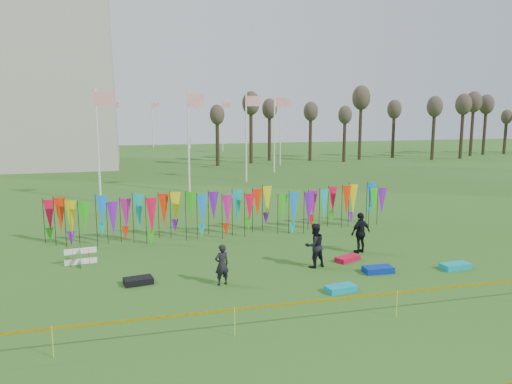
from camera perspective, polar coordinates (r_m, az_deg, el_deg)
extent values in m
plane|color=#2A5618|center=(17.94, 2.45, -11.98)|extent=(160.00, 160.00, 0.00)
cylinder|color=silver|center=(66.75, 1.68, 7.21)|extent=(0.16, 0.16, 8.00)
plane|color=red|center=(66.88, 2.20, 10.04)|extent=(1.40, 0.00, 1.40)
cylinder|color=silver|center=(73.48, -0.66, 7.42)|extent=(0.16, 0.16, 8.00)
plane|color=red|center=(73.59, -0.21, 9.99)|extent=(1.40, 0.00, 1.40)
cylinder|color=silver|center=(79.46, -3.84, 7.54)|extent=(0.16, 0.16, 8.00)
plane|color=red|center=(79.54, -3.44, 9.93)|extent=(1.40, 0.00, 1.40)
cylinder|color=silver|center=(84.47, -7.60, 7.59)|extent=(0.16, 0.16, 8.00)
plane|color=red|center=(84.51, -7.24, 9.84)|extent=(1.40, 0.00, 1.40)
cylinder|color=silver|center=(88.36, -11.74, 7.56)|extent=(0.16, 0.16, 8.00)
plane|color=red|center=(88.37, -11.41, 9.71)|extent=(1.40, 0.00, 1.40)
cylinder|color=silver|center=(91.04, -16.12, 7.43)|extent=(0.16, 0.16, 8.00)
plane|color=red|center=(90.99, -15.83, 9.53)|extent=(1.40, 0.00, 1.40)
cylinder|color=silver|center=(92.41, -20.64, 7.23)|extent=(0.16, 0.16, 8.00)
plane|color=red|center=(92.32, -20.38, 9.29)|extent=(1.40, 0.00, 1.40)
cylinder|color=silver|center=(92.45, -25.19, 6.94)|extent=(0.16, 0.16, 8.00)
plane|color=red|center=(92.32, -24.97, 9.01)|extent=(1.40, 0.00, 1.40)
cylinder|color=silver|center=(37.02, -17.62, 5.03)|extent=(0.16, 0.16, 8.00)
plane|color=red|center=(36.92, -16.93, 10.18)|extent=(1.40, 0.00, 1.40)
cylinder|color=silver|center=(40.08, -7.71, 5.68)|extent=(0.16, 0.16, 8.00)
plane|color=red|center=(40.09, -6.95, 10.42)|extent=(1.40, 0.00, 1.40)
cylinder|color=silver|center=(45.51, -1.13, 6.20)|extent=(0.16, 0.16, 8.00)
plane|color=red|center=(45.60, -0.40, 10.35)|extent=(1.40, 0.00, 1.40)
cylinder|color=silver|center=(52.28, 2.12, 6.61)|extent=(0.16, 0.16, 8.00)
plane|color=red|center=(52.40, 2.78, 10.22)|extent=(1.40, 0.00, 1.40)
cylinder|color=silver|center=(59.55, 2.80, 6.94)|extent=(0.16, 0.16, 8.00)
plane|color=red|center=(59.69, 3.38, 10.11)|extent=(1.40, 0.00, 1.40)
cylinder|color=black|center=(25.95, -23.41, -3.33)|extent=(0.03, 0.03, 2.33)
cone|color=red|center=(25.85, -22.84, -2.69)|extent=(0.64, 0.64, 1.60)
cylinder|color=black|center=(25.87, -22.05, -3.28)|extent=(0.03, 0.03, 2.33)
cone|color=red|center=(25.77, -21.47, -2.64)|extent=(0.64, 0.64, 1.60)
cylinder|color=black|center=(25.79, -20.68, -3.24)|extent=(0.03, 0.03, 2.33)
cone|color=yellow|center=(25.71, -20.10, -2.59)|extent=(0.64, 0.64, 1.60)
cylinder|color=black|center=(25.73, -19.31, -3.19)|extent=(0.03, 0.03, 2.33)
cone|color=#22B314|center=(25.65, -18.72, -2.54)|extent=(0.64, 0.64, 1.60)
cylinder|color=black|center=(25.69, -17.93, -3.13)|extent=(0.03, 0.03, 2.33)
cone|color=#0E73EE|center=(25.62, -17.33, -2.48)|extent=(0.64, 0.64, 1.60)
cylinder|color=black|center=(25.66, -16.54, -3.08)|extent=(0.03, 0.03, 2.33)
cone|color=purple|center=(25.60, -15.95, -2.43)|extent=(0.64, 0.64, 1.60)
cylinder|color=black|center=(25.65, -15.16, -3.02)|extent=(0.03, 0.03, 2.33)
cone|color=#CD168E|center=(25.59, -14.56, -2.37)|extent=(0.64, 0.64, 1.60)
cylinder|color=black|center=(25.65, -13.77, -2.96)|extent=(0.03, 0.03, 2.33)
cone|color=#0BA59A|center=(25.60, -13.17, -2.31)|extent=(0.64, 0.64, 1.60)
cylinder|color=black|center=(25.67, -12.38, -2.90)|extent=(0.03, 0.03, 2.33)
cone|color=red|center=(25.62, -11.78, -2.25)|extent=(0.64, 0.64, 1.60)
cylinder|color=black|center=(25.70, -11.00, -2.84)|extent=(0.03, 0.03, 2.33)
cone|color=red|center=(25.66, -10.40, -2.19)|extent=(0.64, 0.64, 1.60)
cylinder|color=black|center=(25.74, -9.62, -2.78)|extent=(0.03, 0.03, 2.33)
cone|color=yellow|center=(25.71, -9.02, -2.13)|extent=(0.64, 0.64, 1.60)
cylinder|color=black|center=(25.80, -8.25, -2.71)|extent=(0.03, 0.03, 2.33)
cone|color=#22B314|center=(25.78, -7.64, -2.06)|extent=(0.64, 0.64, 1.60)
cylinder|color=black|center=(25.88, -6.88, -2.65)|extent=(0.03, 0.03, 2.33)
cone|color=#0E73EE|center=(25.86, -6.28, -2.00)|extent=(0.64, 0.64, 1.60)
cylinder|color=black|center=(25.97, -5.52, -2.58)|extent=(0.03, 0.03, 2.33)
cone|color=purple|center=(25.96, -4.92, -1.93)|extent=(0.64, 0.64, 1.60)
cylinder|color=black|center=(26.07, -4.18, -2.51)|extent=(0.03, 0.03, 2.33)
cone|color=#CD168E|center=(26.07, -3.58, -1.87)|extent=(0.64, 0.64, 1.60)
cylinder|color=black|center=(26.19, -2.84, -2.45)|extent=(0.03, 0.03, 2.33)
cone|color=#0BA59A|center=(26.20, -2.25, -1.80)|extent=(0.64, 0.64, 1.60)
cylinder|color=black|center=(26.33, -1.52, -2.38)|extent=(0.03, 0.03, 2.33)
cone|color=red|center=(26.33, -0.93, -1.73)|extent=(0.64, 0.64, 1.60)
cylinder|color=black|center=(26.47, -0.21, -2.31)|extent=(0.03, 0.03, 2.33)
cone|color=red|center=(26.49, 0.37, -1.67)|extent=(0.64, 0.64, 1.60)
cylinder|color=black|center=(26.63, 1.08, -2.24)|extent=(0.03, 0.03, 2.33)
cone|color=yellow|center=(26.66, 1.66, -1.60)|extent=(0.64, 0.64, 1.60)
cylinder|color=black|center=(26.81, 2.36, -2.17)|extent=(0.03, 0.03, 2.33)
cone|color=#22B314|center=(26.84, 2.93, -1.54)|extent=(0.64, 0.64, 1.60)
cylinder|color=black|center=(27.00, 3.62, -2.10)|extent=(0.03, 0.03, 2.33)
cone|color=#0E73EE|center=(27.03, 4.18, -1.47)|extent=(0.64, 0.64, 1.60)
cylinder|color=black|center=(27.20, 4.86, -2.03)|extent=(0.03, 0.03, 2.33)
cone|color=purple|center=(27.24, 5.42, -1.40)|extent=(0.64, 0.64, 1.60)
cylinder|color=black|center=(27.41, 6.08, -1.96)|extent=(0.03, 0.03, 2.33)
cone|color=#CD168E|center=(27.45, 6.64, -1.34)|extent=(0.64, 0.64, 1.60)
cylinder|color=black|center=(27.63, 7.28, -1.89)|extent=(0.03, 0.03, 2.33)
cone|color=#0BA59A|center=(27.69, 7.83, -1.27)|extent=(0.64, 0.64, 1.60)
cylinder|color=black|center=(27.87, 8.46, -1.82)|extent=(0.03, 0.03, 2.33)
cone|color=red|center=(27.93, 9.01, -1.21)|extent=(0.64, 0.64, 1.60)
cylinder|color=black|center=(28.12, 9.63, -1.75)|extent=(0.03, 0.03, 2.33)
cone|color=red|center=(28.18, 10.16, -1.14)|extent=(0.64, 0.64, 1.60)
cylinder|color=black|center=(28.38, 10.77, -1.68)|extent=(0.03, 0.03, 2.33)
cone|color=yellow|center=(28.45, 11.29, -1.08)|extent=(0.64, 0.64, 1.60)
cylinder|color=black|center=(28.65, 11.89, -1.61)|extent=(0.03, 0.03, 2.33)
cone|color=#22B314|center=(28.73, 12.41, -1.02)|extent=(0.64, 0.64, 1.60)
cylinder|color=black|center=(28.93, 12.99, -1.54)|extent=(0.03, 0.03, 2.33)
cone|color=#0E73EE|center=(29.01, 13.50, -0.96)|extent=(0.64, 0.64, 1.60)
cylinder|color=black|center=(29.23, 14.06, -1.48)|extent=(0.03, 0.03, 2.33)
cone|color=purple|center=(29.31, 14.57, -0.90)|extent=(0.64, 0.64, 1.60)
cube|color=yellow|center=(15.38, 5.40, -12.47)|extent=(26.00, 0.01, 0.08)
cylinder|color=yellow|center=(14.82, -22.02, -15.57)|extent=(0.02, 0.02, 0.90)
cylinder|color=yellow|center=(14.99, -2.06, -14.56)|extent=(0.02, 0.02, 0.90)
cylinder|color=yellow|center=(16.73, 15.29, -12.28)|extent=(0.02, 0.02, 0.90)
cylinder|color=#35281A|center=(61.03, -4.50, 6.23)|extent=(0.44, 0.44, 6.40)
ellipsoid|color=#473B2F|center=(60.94, -4.54, 9.39)|extent=(1.92, 1.92, 2.56)
cylinder|color=#35281A|center=(61.88, -0.83, 6.30)|extent=(0.44, 0.44, 6.40)
ellipsoid|color=#473B2F|center=(61.79, -0.84, 9.42)|extent=(1.92, 1.92, 2.56)
cylinder|color=#35281A|center=(62.97, 2.72, 6.35)|extent=(0.44, 0.44, 6.40)
ellipsoid|color=#473B2F|center=(62.88, 2.75, 9.41)|extent=(1.92, 1.92, 2.56)
cylinder|color=#35281A|center=(64.29, 6.14, 6.37)|extent=(0.44, 0.44, 6.40)
ellipsoid|color=#473B2F|center=(64.20, 6.20, 9.36)|extent=(1.92, 1.92, 2.56)
cylinder|color=#35281A|center=(65.83, 9.42, 6.36)|extent=(0.44, 0.44, 6.40)
ellipsoid|color=#473B2F|center=(65.74, 9.50, 9.29)|extent=(1.92, 1.92, 2.56)
cylinder|color=#35281A|center=(67.57, 12.53, 6.34)|extent=(0.44, 0.44, 6.40)
ellipsoid|color=#473B2F|center=(67.49, 12.63, 9.19)|extent=(1.92, 1.92, 2.56)
cylinder|color=#35281A|center=(69.50, 15.48, 6.31)|extent=(0.44, 0.44, 6.40)
ellipsoid|color=#473B2F|center=(69.42, 15.60, 9.07)|extent=(1.92, 1.92, 2.56)
cylinder|color=#35281A|center=(71.59, 18.26, 6.25)|extent=(0.44, 0.44, 6.40)
ellipsoid|color=#473B2F|center=(71.52, 18.40, 8.94)|extent=(1.92, 1.92, 2.56)
cylinder|color=#35281A|center=(73.85, 20.88, 6.19)|extent=(0.44, 0.44, 6.40)
ellipsoid|color=#473B2F|center=(73.78, 21.03, 8.80)|extent=(1.92, 1.92, 2.56)
cylinder|color=#35281A|center=(76.25, 23.34, 6.13)|extent=(0.44, 0.44, 6.40)
ellipsoid|color=#473B2F|center=(76.18, 23.50, 8.65)|extent=(1.92, 1.92, 2.56)
cylinder|color=#35281A|center=(78.78, 25.64, 6.05)|extent=(0.44, 0.44, 6.40)
ellipsoid|color=#473B2F|center=(78.71, 25.81, 8.49)|extent=(1.92, 1.92, 2.56)
cylinder|color=red|center=(22.38, -20.30, -7.19)|extent=(0.02, 0.02, 0.74)
cylinder|color=red|center=(22.32, -18.63, -7.14)|extent=(0.02, 0.02, 0.74)
cylinder|color=red|center=(23.00, -20.15, -6.74)|extent=(0.02, 0.02, 0.74)
cylinder|color=red|center=(22.95, -18.53, -6.69)|extent=(0.02, 0.02, 0.74)
imported|color=black|center=(18.95, -3.93, -8.28)|extent=(0.67, 0.56, 1.58)
imported|color=black|center=(21.08, 6.69, -6.08)|extent=(1.01, 0.76, 1.87)
imported|color=black|center=(23.48, 11.86, -4.57)|extent=(1.25, 0.95, 1.90)
cube|color=#0C9DB6|center=(18.72, 9.66, -10.81)|extent=(1.20, 0.75, 0.22)
cube|color=#092BA0|center=(21.06, 13.77, -8.61)|extent=(1.21, 0.66, 0.25)
cube|color=red|center=(22.35, 10.44, -7.49)|extent=(1.27, 0.97, 0.21)
cube|color=black|center=(19.71, -13.30, -9.85)|extent=(1.15, 0.79, 0.25)
cube|color=#0CA0B0|center=(22.50, 21.85, -7.87)|extent=(1.28, 0.68, 0.24)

